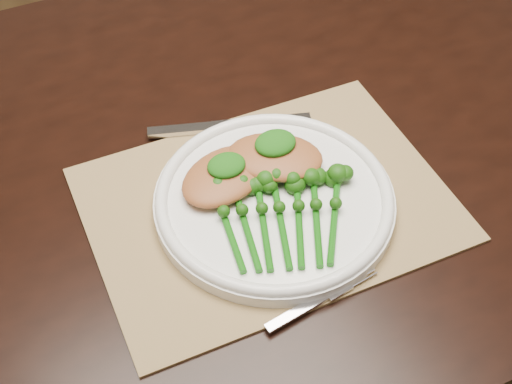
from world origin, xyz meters
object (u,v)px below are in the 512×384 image
broccolini_bundle (281,224)px  placemat (268,204)px  dinner_plate (274,199)px  dining_table (247,288)px  chicken_fillet_left (225,176)px

broccolini_bundle → placemat: bearing=100.6°
placemat → dinner_plate: size_ratio=1.48×
dining_table → placemat: size_ratio=3.69×
placemat → broccolini_bundle: (-0.01, -0.05, 0.02)m
dining_table → placemat: 0.40m
placemat → chicken_fillet_left: chicken_fillet_left is taller
dining_table → chicken_fillet_left: size_ratio=13.31×
dining_table → dinner_plate: 0.41m
placemat → chicken_fillet_left: bearing=136.9°
dining_table → chicken_fillet_left: (-0.07, -0.08, 0.41)m
dining_table → placemat: bearing=-101.1°
broccolini_bundle → chicken_fillet_left: bearing=128.4°
chicken_fillet_left → broccolini_bundle: size_ratio=0.58×
dining_table → dinner_plate: bearing=-98.4°
broccolini_bundle → dinner_plate: bearing=93.5°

